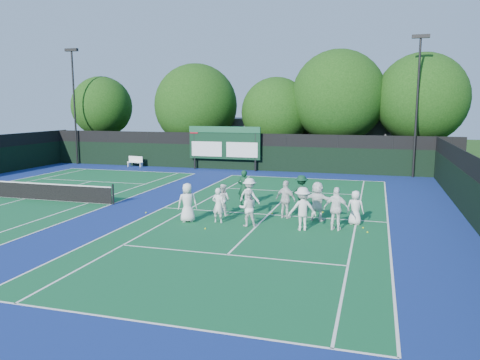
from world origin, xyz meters
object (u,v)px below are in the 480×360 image
(scoreboard, at_px, (224,143))
(coach_left, at_px, (244,188))
(bench, at_px, (135,161))
(tennis_net, at_px, (25,190))

(scoreboard, bearing_deg, coach_left, -67.56)
(scoreboard, bearing_deg, bench, -178.42)
(scoreboard, height_order, tennis_net, scoreboard)
(tennis_net, bearing_deg, bench, 93.93)
(scoreboard, height_order, bench, scoreboard)
(tennis_net, height_order, bench, tennis_net)
(scoreboard, distance_m, coach_left, 14.00)
(scoreboard, xyz_separation_m, tennis_net, (-6.99, -14.59, -1.70))
(bench, height_order, coach_left, coach_left)
(scoreboard, relative_size, bench, 4.05)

